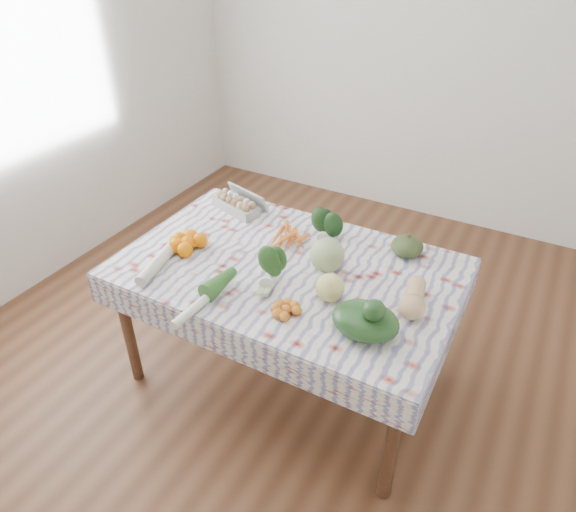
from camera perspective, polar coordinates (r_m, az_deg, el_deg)
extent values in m
plane|color=#53301C|center=(3.05, 0.00, -12.86)|extent=(4.50, 4.50, 0.00)
cube|color=white|center=(4.28, 15.83, 21.68)|extent=(4.00, 0.04, 2.80)
cube|color=brown|center=(2.57, 0.00, -1.66)|extent=(1.60, 1.00, 0.04)
cylinder|color=brown|center=(2.91, -17.34, -7.92)|extent=(0.06, 0.06, 0.71)
cylinder|color=brown|center=(2.35, 11.39, -19.94)|extent=(0.06, 0.06, 0.71)
cylinder|color=brown|center=(3.42, -7.32, 0.49)|extent=(0.06, 0.06, 0.71)
cylinder|color=brown|center=(2.95, 17.07, -7.19)|extent=(0.06, 0.06, 0.71)
cube|color=white|center=(2.56, 0.00, -1.19)|extent=(1.66, 1.06, 0.01)
cube|color=#AAAAA5|center=(3.03, -5.84, 5.70)|extent=(0.33, 0.20, 0.08)
cube|color=orange|center=(2.72, -0.11, 1.87)|extent=(0.28, 0.26, 0.04)
ellipsoid|color=#173916|center=(2.73, 3.89, 3.21)|extent=(0.20, 0.19, 0.14)
ellipsoid|color=#384923|center=(2.67, 13.11, 1.08)|extent=(0.17, 0.17, 0.11)
sphere|color=#A0B878|center=(2.49, 4.38, 0.12)|extent=(0.22, 0.22, 0.17)
ellipsoid|color=#DCAA78|center=(2.33, 13.80, -4.46)|extent=(0.16, 0.26, 0.11)
cube|color=#FC7600|center=(2.70, -11.03, 1.45)|extent=(0.28, 0.28, 0.08)
ellipsoid|color=#24511D|center=(2.40, -2.22, -1.90)|extent=(0.22, 0.22, 0.12)
cube|color=orange|center=(2.25, -0.22, -5.90)|extent=(0.21, 0.21, 0.05)
sphere|color=#E8DD7A|center=(2.31, 4.68, -3.50)|extent=(0.17, 0.17, 0.13)
ellipsoid|color=#173515|center=(2.15, 8.60, -7.12)|extent=(0.32, 0.28, 0.13)
cylinder|color=silver|center=(2.62, -13.98, -0.38)|extent=(0.15, 0.42, 0.06)
cylinder|color=white|center=(2.33, -9.24, -4.75)|extent=(0.07, 0.41, 0.05)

